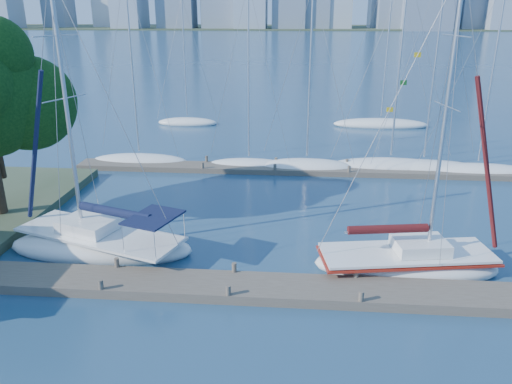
{
  "coord_description": "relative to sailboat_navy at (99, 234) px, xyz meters",
  "views": [
    {
      "loc": [
        2.44,
        -17.28,
        10.62
      ],
      "look_at": [
        0.65,
        4.0,
        2.82
      ],
      "focal_mm": 35.0,
      "sensor_mm": 36.0,
      "label": 1
    }
  ],
  "objects": [
    {
      "name": "bg_boat_0",
      "position": [
        -2.52,
        14.15,
        -0.69
      ],
      "size": [
        7.39,
        4.76,
        13.61
      ],
      "rotation": [
        0.0,
        0.0,
        -0.4
      ],
      "color": "white",
      "rests_on": "ground"
    },
    {
      "name": "bg_boat_1",
      "position": [
        5.57,
        13.87,
        -0.72
      ],
      "size": [
        6.28,
        3.44,
        12.63
      ],
      "rotation": [
        0.0,
        0.0,
        -0.27
      ],
      "color": "white",
      "rests_on": "ground"
    },
    {
      "name": "bg_boat_5",
      "position": [
        21.35,
        13.65,
        -0.71
      ],
      "size": [
        8.08,
        2.26,
        13.05
      ],
      "rotation": [
        0.0,
        0.0,
        0.01
      ],
      "color": "white",
      "rests_on": "ground"
    },
    {
      "name": "near_dock",
      "position": [
        6.5,
        -2.91,
        -0.76
      ],
      "size": [
        26.0,
        2.0,
        0.4
      ],
      "primitive_type": "cube",
      "color": "brown",
      "rests_on": "ground"
    },
    {
      "name": "sailboat_maroon",
      "position": [
        13.79,
        -0.58,
        0.08
      ],
      "size": [
        8.12,
        3.79,
        12.78
      ],
      "rotation": [
        0.0,
        0.0,
        0.16
      ],
      "color": "white",
      "rests_on": "ground"
    },
    {
      "name": "bg_boat_3",
      "position": [
        15.55,
        14.15,
        -0.68
      ],
      "size": [
        8.79,
        3.6,
        13.54
      ],
      "rotation": [
        0.0,
        0.0,
        0.14
      ],
      "color": "white",
      "rests_on": "ground"
    },
    {
      "name": "bg_boat_7",
      "position": [
        16.99,
        28.26,
        -0.67
      ],
      "size": [
        9.28,
        5.6,
        15.76
      ],
      "rotation": [
        0.0,
        0.0,
        -0.39
      ],
      "color": "white",
      "rests_on": "ground"
    },
    {
      "name": "ground",
      "position": [
        6.5,
        -2.91,
        -0.96
      ],
      "size": [
        700.0,
        700.0,
        0.0
      ],
      "primitive_type": "plane",
      "color": "navy",
      "rests_on": "ground"
    },
    {
      "name": "sailboat_navy",
      "position": [
        0.0,
        0.0,
        0.0
      ],
      "size": [
        9.03,
        5.48,
        12.69
      ],
      "rotation": [
        0.0,
        0.0,
        -0.34
      ],
      "color": "white",
      "rests_on": "ground"
    },
    {
      "name": "far_dock",
      "position": [
        8.5,
        13.09,
        -0.78
      ],
      "size": [
        30.0,
        1.8,
        0.36
      ],
      "primitive_type": "cube",
      "color": "brown",
      "rests_on": "ground"
    },
    {
      "name": "far_shore",
      "position": [
        6.5,
        317.09,
        -0.96
      ],
      "size": [
        800.0,
        100.0,
        1.5
      ],
      "primitive_type": "cube",
      "color": "#38472D",
      "rests_on": "ground"
    },
    {
      "name": "bg_boat_4",
      "position": [
        17.79,
        14.07,
        -0.69
      ],
      "size": [
        8.66,
        5.43,
        14.32
      ],
      "rotation": [
        0.0,
        0.0,
        0.41
      ],
      "color": "white",
      "rests_on": "ground"
    },
    {
      "name": "bg_boat_6",
      "position": [
        -1.89,
        27.66,
        -0.71
      ],
      "size": [
        6.17,
        4.27,
        12.12
      ],
      "rotation": [
        0.0,
        0.0,
        0.43
      ],
      "color": "white",
      "rests_on": "ground"
    },
    {
      "name": "bg_boat_2",
      "position": [
        9.68,
        13.61,
        -0.69
      ],
      "size": [
        7.18,
        4.9,
        12.48
      ],
      "rotation": [
        0.0,
        0.0,
        -0.42
      ],
      "color": "white",
      "rests_on": "ground"
    }
  ]
}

